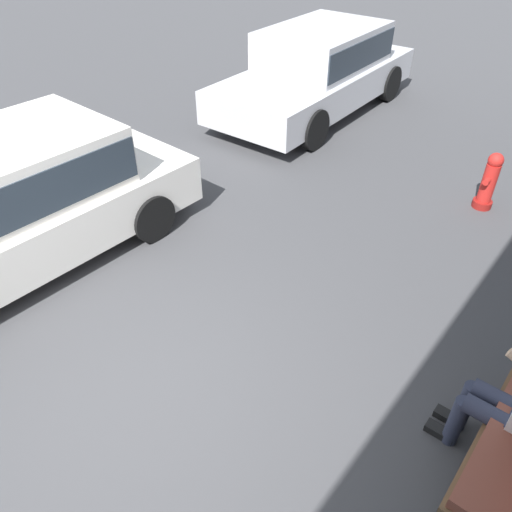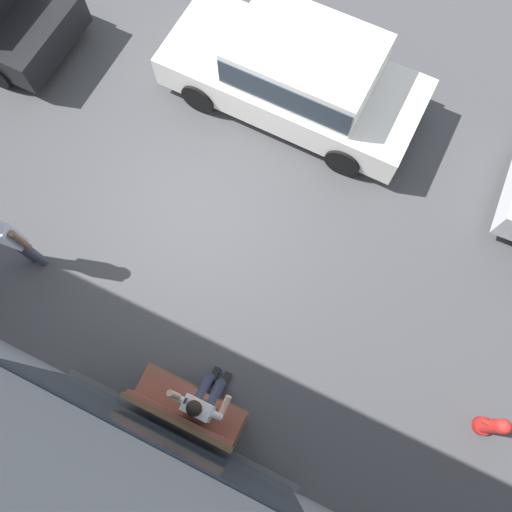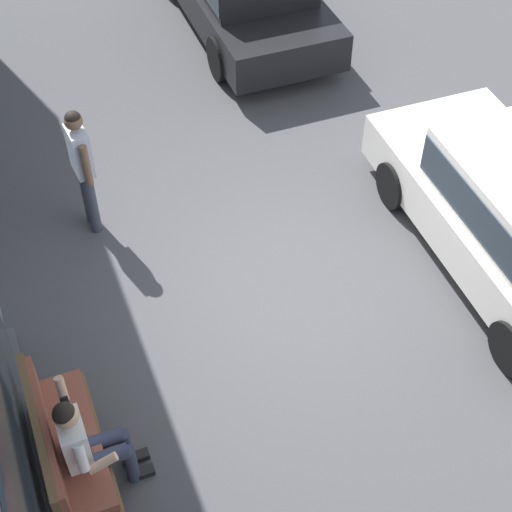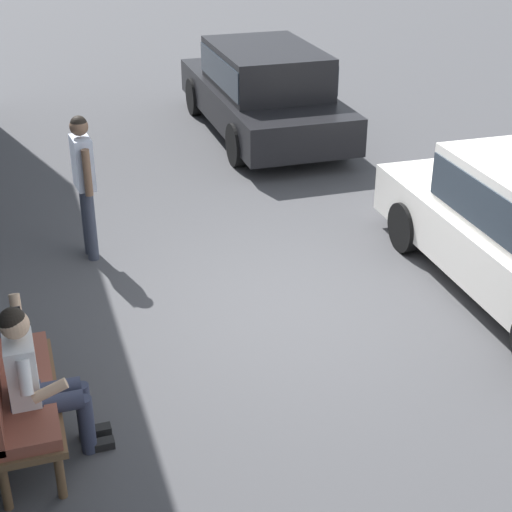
% 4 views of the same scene
% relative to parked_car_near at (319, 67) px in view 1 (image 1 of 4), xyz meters
% --- Properties ---
extents(ground_plane, '(60.00, 60.00, 0.00)m').
position_rel_parked_car_near_xyz_m(ground_plane, '(6.68, 2.50, -0.82)').
color(ground_plane, '#424244').
extents(parked_car_near, '(4.61, 2.06, 1.50)m').
position_rel_parked_car_near_xyz_m(parked_car_near, '(0.00, 0.00, 0.00)').
color(parked_car_near, silver).
rests_on(parked_car_near, ground_plane).
extents(parked_car_mid, '(4.40, 1.97, 1.49)m').
position_rel_parked_car_near_xyz_m(parked_car_mid, '(6.12, -0.06, -0.02)').
color(parked_car_mid, white).
rests_on(parked_car_mid, ground_plane).
extents(fire_hydrant, '(0.38, 0.26, 0.81)m').
position_rel_parked_car_near_xyz_m(fire_hydrant, '(1.49, 3.78, -0.43)').
color(fire_hydrant, maroon).
rests_on(fire_hydrant, ground_plane).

